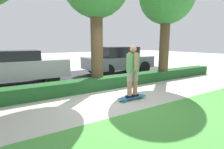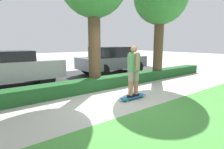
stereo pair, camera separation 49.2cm
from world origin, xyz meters
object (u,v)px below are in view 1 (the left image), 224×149
object	(u,v)px
parked_car_front	(14,67)
parked_car_middle	(118,60)
skater_person	(133,70)
skateboard	(132,97)

from	to	relation	value
parked_car_front	parked_car_middle	distance (m)	5.49
skater_person	parked_car_front	distance (m)	5.27
parked_car_front	parked_car_middle	bearing A→B (deg)	2.81
skateboard	parked_car_front	distance (m)	5.32
parked_car_middle	skater_person	bearing A→B (deg)	-120.55
parked_car_front	skateboard	bearing A→B (deg)	-52.19
skateboard	skater_person	world-z (taller)	skater_person
skateboard	parked_car_front	bearing A→B (deg)	125.85
parked_car_front	parked_car_middle	world-z (taller)	parked_car_middle
skateboard	parked_car_front	xyz separation A→B (m)	(-3.09, 4.27, 0.73)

